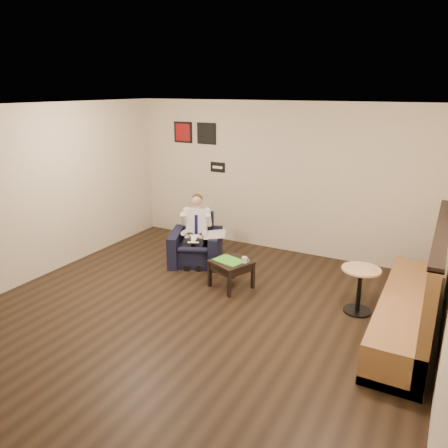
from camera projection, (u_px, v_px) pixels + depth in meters
The scene contains 17 objects.
ground at pixel (197, 315), 6.05m from camera, with size 6.00×6.00×0.00m, color black.
wall_back at pixel (279, 178), 8.15m from camera, with size 6.00×0.02×2.80m, color beige.
wall_left at pixel (35, 194), 6.97m from camera, with size 0.02×6.00×2.80m, color beige.
ceiling at pixel (192, 107), 5.21m from camera, with size 6.00×6.00×0.02m, color white.
seating_sign at pixel (218, 167), 8.69m from camera, with size 0.32×0.02×0.20m, color black.
art_print_left at pixel (183, 132), 8.86m from camera, with size 0.42×0.03×0.42m, color maroon.
art_print_right at pixel (207, 134), 8.61m from camera, with size 0.42×0.03×0.42m, color black.
armchair at pixel (196, 240), 7.76m from camera, with size 0.88×0.88×0.85m, color black.
seated_man at pixel (195, 234), 7.61m from camera, with size 0.55×0.83×1.16m, color silver, non-canonical shape.
lap_papers at pixel (194, 239), 7.54m from camera, with size 0.19×0.28×0.01m, color white.
newspaper at pixel (215, 234), 7.59m from camera, with size 0.37×0.46×0.01m, color silver.
side_table at pixel (231, 274), 6.84m from camera, with size 0.54×0.54×0.44m, color black.
green_folder at pixel (229, 260), 6.78m from camera, with size 0.44×0.32×0.01m, color #4CD92B.
coffee_mug at pixel (245, 260), 6.70m from camera, with size 0.08×0.08×0.09m, color white.
smartphone at pixel (241, 259), 6.83m from camera, with size 0.14×0.07×0.01m, color black.
banquette at pixel (411, 280), 5.46m from camera, with size 0.67×2.80×1.43m, color olive.
cafe_table at pixel (359, 290), 6.05m from camera, with size 0.53×0.53×0.66m, color tan.
Camera 1 is at (2.86, -4.58, 3.02)m, focal length 35.00 mm.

